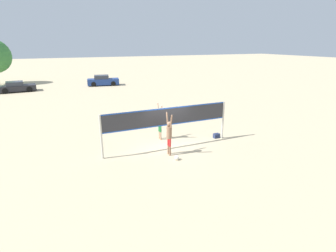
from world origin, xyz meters
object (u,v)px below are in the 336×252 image
Objects in this scene: volleyball at (177,158)px; gear_bag at (216,136)px; volleyball_net at (168,119)px; player_blocker at (160,121)px; player_spiker at (169,133)px; parked_car_near at (17,87)px; parked_car_mid at (103,81)px.

volleyball is 0.63× the size of gear_bag.
volleyball_net is 19.64× the size of gear_bag.
player_blocker is 9.30× the size of volleyball.
player_spiker reaches higher than player_blocker.
volleyball_net reaches higher than volleyball.
gear_bag is at bearing -66.61° from parked_car_near.
gear_bag is 0.09× the size of parked_car_mid.
player_blocker is (0.45, 2.38, -0.03)m from player_spiker.
player_spiker is at bearing -83.24° from parked_car_mid.
gear_bag is at bearing -74.45° from parked_car_mid.
volleyball_net reaches higher than parked_car_mid.
parked_car_mid is (0.96, 24.44, -1.02)m from volleyball_net.
parked_car_near is at bearing 20.44° from player_spiker.
player_spiker is at bearing -163.05° from gear_bag.
player_blocker is at bearing 86.40° from volleyball_net.
volleyball is 26.19m from parked_car_mid.
volleyball_net is 1.77× the size of parked_car_near.
player_blocker is at bearing 159.86° from gear_bag.
volleyball is at bearing -152.63° from gear_bag.
player_spiker is 1.03× the size of player_blocker.
parked_car_mid is (1.32, 25.40, -0.57)m from player_spiker.
player_blocker reaches higher than parked_car_mid.
player_spiker is 25.44m from parked_car_mid.
volleyball_net is 2.32m from volleyball.
player_blocker is (0.09, 1.42, -0.49)m from volleyball_net.
gear_bag is 26.91m from parked_car_near.
volleyball_net is 1.51m from player_blocker.
player_blocker is 3.33m from volleyball.
player_spiker is 2.42m from player_blocker.
volleyball_net reaches higher than parked_car_near.
parked_car_near is (-9.30, 25.47, 0.45)m from volleyball.
gear_bag is (3.43, 0.20, -1.53)m from volleyball_net.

